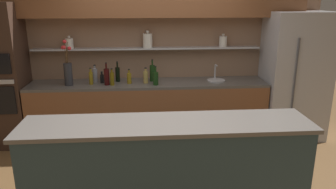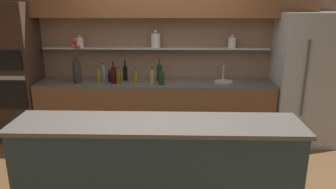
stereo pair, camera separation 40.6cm
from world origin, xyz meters
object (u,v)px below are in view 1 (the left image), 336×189
Objects in this scene: sink_fixture at (216,79)px; flower_vase at (68,71)px; bottle_oil_9 at (129,78)px; bottle_oil_1 at (112,78)px; bottle_spirit_4 at (146,77)px; bottle_wine_8 at (118,74)px; bottle_oil_3 at (91,78)px; oven_tower at (2,76)px; bottle_wine_5 at (156,78)px; refrigerator at (295,76)px; bottle_spirit_2 at (95,75)px; bottle_wine_0 at (152,73)px; bottle_sauce_7 at (102,78)px; bottle_wine_6 at (107,76)px.

flower_vase is at bearing -177.79° from sink_fixture.
flower_vase reaches higher than bottle_oil_9.
bottle_oil_1 is 0.50m from bottle_spirit_4.
bottle_wine_8 is at bearing 176.89° from sink_fixture.
bottle_oil_3 is 0.80× the size of bottle_wine_8.
sink_fixture is 1.52m from bottle_wine_8.
bottle_oil_3 is (1.29, -0.05, -0.03)m from oven_tower.
flower_vase is 2.32× the size of bottle_wine_5.
oven_tower is 2.25m from bottle_wine_5.
refrigerator is 4.42m from oven_tower.
flower_vase reaches higher than bottle_spirit_2.
flower_vase is 2.80× the size of bottle_spirit_4.
bottle_oil_3 is 0.87× the size of bottle_wine_5.
bottle_oil_3 is (-0.32, 0.07, -0.00)m from bottle_oil_1.
bottle_wine_0 reaches higher than bottle_wine_8.
oven_tower reaches higher than bottle_wine_5.
refrigerator is 7.40× the size of bottle_spirit_2.
bottle_oil_1 is at bearing -175.18° from sink_fixture.
refrigerator is at bearing -0.02° from bottle_spirit_4.
bottle_spirit_2 is (0.36, 0.17, -0.11)m from flower_vase.
bottle_wine_0 is (2.20, 0.09, -0.01)m from oven_tower.
bottle_spirit_2 is 1.12× the size of bottle_spirit_4.
bottle_oil_1 is 0.89× the size of bottle_wine_5.
bottle_wine_5 is (-2.17, -0.12, 0.04)m from refrigerator.
sink_fixture is 1.56× the size of bottle_sauce_7.
oven_tower is at bearing -177.78° from bottle_wine_0.
bottle_wine_6 is (0.56, -0.02, -0.09)m from flower_vase.
bottle_oil_1 is at bearing -16.21° from bottle_wine_6.
bottle_wine_0 reaches higher than bottle_wine_6.
bottle_spirit_2 is at bearing 179.08° from bottle_wine_0.
oven_tower reaches higher than bottle_wine_8.
bottle_wine_8 is (0.70, 0.17, -0.10)m from flower_vase.
bottle_oil_3 reaches higher than bottle_sauce_7.
bottle_oil_9 is (-0.25, -0.00, -0.01)m from bottle_spirit_4.
bottle_oil_3 is at bearing -179.76° from refrigerator.
sink_fixture is (2.22, 0.09, -0.19)m from flower_vase.
bottle_oil_9 is (0.52, -0.14, -0.02)m from bottle_spirit_2.
bottle_wine_0 is at bearing 15.11° from bottle_wine_6.
bottle_oil_3 is 0.56m from bottle_oil_9.
bottle_oil_9 is (-2.57, -0.00, 0.02)m from refrigerator.
bottle_spirit_2 is at bearing 165.08° from bottle_oil_9.
oven_tower is 7.55× the size of sink_fixture.
bottle_spirit_4 is at bearing 140.79° from bottle_wine_5.
bottle_wine_5 is at bearing -176.91° from refrigerator.
bottle_wine_8 is (0.23, 0.08, 0.04)m from bottle_sauce_7.
bottle_sauce_7 is at bearing 10.69° from flower_vase.
sink_fixture is 0.89× the size of bottle_wine_8.
refrigerator is 11.02× the size of bottle_sauce_7.
flower_vase is at bearing -175.82° from bottle_oil_3.
bottle_spirit_4 is at bearing 179.98° from refrigerator.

